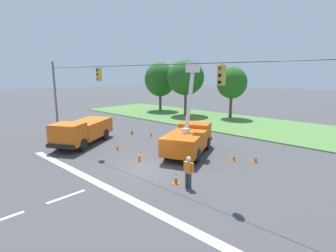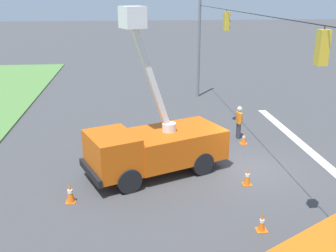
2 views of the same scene
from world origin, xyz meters
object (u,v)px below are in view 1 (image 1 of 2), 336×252
at_px(road_worker, 188,170).
at_px(traffic_cone_far_left, 234,157).
at_px(traffic_cone_lane_edge_a, 192,137).
at_px(utility_truck_support_near, 83,130).
at_px(traffic_cone_lane_edge_b, 139,156).
at_px(tree_centre, 232,83).
at_px(utility_truck_bucket_lift, 189,137).
at_px(traffic_cone_mid_right, 151,133).
at_px(tree_far_west, 160,79).
at_px(traffic_cone_foreground_left, 132,131).
at_px(tree_west, 186,78).
at_px(traffic_cone_foreground_right, 118,147).
at_px(traffic_cone_near_bucket, 176,178).
at_px(traffic_cone_mid_left, 256,158).

bearing_deg(road_worker, traffic_cone_far_left, 93.98).
relative_size(road_worker, traffic_cone_lane_edge_a, 2.25).
relative_size(utility_truck_support_near, traffic_cone_lane_edge_b, 9.57).
bearing_deg(tree_centre, utility_truck_bucket_lift, -70.48).
bearing_deg(traffic_cone_mid_right, traffic_cone_lane_edge_b, -49.76).
bearing_deg(tree_far_west, traffic_cone_foreground_left, -55.14).
bearing_deg(road_worker, utility_truck_bucket_lift, 128.47).
relative_size(utility_truck_bucket_lift, traffic_cone_lane_edge_a, 8.85).
height_order(tree_west, traffic_cone_far_left, tree_west).
bearing_deg(tree_centre, utility_truck_support_near, -97.34).
distance_m(tree_centre, traffic_cone_lane_edge_a, 14.42).
bearing_deg(traffic_cone_lane_edge_a, road_worker, -53.35).
height_order(utility_truck_bucket_lift, traffic_cone_foreground_right, utility_truck_bucket_lift).
bearing_deg(traffic_cone_foreground_left, traffic_cone_foreground_right, -51.32).
relative_size(tree_west, traffic_cone_far_left, 13.52).
bearing_deg(traffic_cone_far_left, traffic_cone_mid_right, 173.61).
xyz_separation_m(tree_west, traffic_cone_near_bucket, (14.99, -19.15, -5.18)).
distance_m(traffic_cone_foreground_right, traffic_cone_near_bucket, 7.93).
relative_size(traffic_cone_foreground_right, traffic_cone_lane_edge_a, 0.80).
xyz_separation_m(road_worker, traffic_cone_mid_left, (0.86, 6.46, -0.67)).
bearing_deg(utility_truck_bucket_lift, utility_truck_support_near, -154.26).
relative_size(traffic_cone_mid_left, traffic_cone_mid_right, 1.06).
bearing_deg(utility_truck_support_near, traffic_cone_near_bucket, -3.82).
bearing_deg(traffic_cone_mid_right, traffic_cone_near_bucket, -36.38).
height_order(tree_west, traffic_cone_lane_edge_b, tree_west).
xyz_separation_m(road_worker, traffic_cone_foreground_right, (-8.60, 1.62, -0.70)).
xyz_separation_m(tree_centre, traffic_cone_foreground_left, (-2.40, -15.36, -4.48)).
bearing_deg(tree_west, traffic_cone_near_bucket, -51.95).
bearing_deg(traffic_cone_lane_edge_b, tree_far_west, 131.20).
bearing_deg(traffic_cone_lane_edge_b, traffic_cone_lane_edge_a, 95.57).
bearing_deg(traffic_cone_lane_edge_a, utility_truck_support_near, -130.46).
bearing_deg(traffic_cone_lane_edge_a, traffic_cone_mid_left, -13.46).
bearing_deg(tree_west, utility_truck_bucket_lift, -49.94).
bearing_deg(traffic_cone_foreground_right, utility_truck_bucket_lift, 33.76).
bearing_deg(traffic_cone_near_bucket, traffic_cone_lane_edge_b, 165.30).
relative_size(utility_truck_bucket_lift, traffic_cone_mid_left, 10.31).
bearing_deg(road_worker, traffic_cone_mid_right, 146.19).
xyz_separation_m(utility_truck_support_near, traffic_cone_mid_left, (13.19, 5.74, -0.89)).
distance_m(traffic_cone_lane_edge_a, traffic_cone_far_left, 6.13).
bearing_deg(traffic_cone_far_left, traffic_cone_lane_edge_a, 156.92).
bearing_deg(utility_truck_bucket_lift, traffic_cone_near_bucket, -58.55).
distance_m(tree_west, traffic_cone_far_left, 21.09).
xyz_separation_m(traffic_cone_foreground_left, traffic_cone_foreground_right, (3.48, -4.34, -0.07)).
height_order(traffic_cone_foreground_left, traffic_cone_mid_right, traffic_cone_foreground_left).
bearing_deg(tree_west, traffic_cone_mid_left, -37.13).
height_order(traffic_cone_foreground_left, traffic_cone_lane_edge_b, traffic_cone_foreground_left).
relative_size(utility_truck_bucket_lift, traffic_cone_foreground_left, 9.32).
distance_m(tree_centre, traffic_cone_mid_left, 18.78).
xyz_separation_m(traffic_cone_foreground_right, traffic_cone_lane_edge_a, (2.57, 6.48, 0.09)).
bearing_deg(traffic_cone_lane_edge_a, traffic_cone_near_bucket, -57.58).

